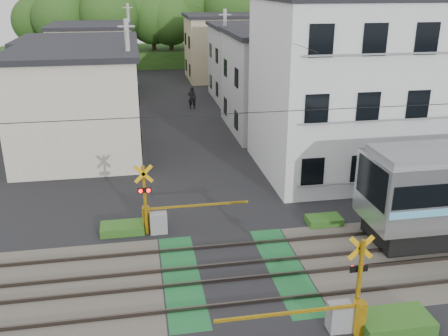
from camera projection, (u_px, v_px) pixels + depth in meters
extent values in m
plane|color=black|center=(234.00, 273.00, 17.96)|extent=(120.00, 120.00, 0.00)
cube|color=#47423A|center=(234.00, 273.00, 17.96)|extent=(120.00, 6.00, 0.00)
cube|color=black|center=(234.00, 273.00, 17.96)|extent=(5.20, 120.00, 0.00)
cube|color=#145126|center=(182.00, 278.00, 17.65)|extent=(1.30, 6.00, 0.00)
cube|color=#145126|center=(285.00, 268.00, 18.27)|extent=(1.30, 6.00, 0.00)
cube|color=#3F3833|center=(246.00, 303.00, 16.19)|extent=(120.00, 0.08, 0.14)
cube|color=#3F3833|center=(237.00, 279.00, 17.48)|extent=(120.00, 0.08, 0.14)
cube|color=#3F3833|center=(232.00, 264.00, 18.40)|extent=(120.00, 0.08, 0.14)
cube|color=#3F3833|center=(225.00, 246.00, 19.69)|extent=(120.00, 0.08, 0.14)
cube|color=black|center=(429.00, 231.00, 20.33)|extent=(2.46, 2.26, 0.62)
cube|color=black|center=(373.00, 182.00, 19.06)|extent=(0.10, 2.47, 1.60)
cylinder|color=#EAA80C|center=(359.00, 285.00, 14.61)|extent=(0.14, 0.14, 3.00)
cube|color=#EAA80C|center=(361.00, 248.00, 14.28)|extent=(0.77, 0.05, 0.77)
cube|color=#EAA80C|center=(361.00, 248.00, 14.28)|extent=(0.77, 0.05, 0.77)
cube|color=black|center=(359.00, 269.00, 14.53)|extent=(0.55, 0.05, 0.20)
sphere|color=#FF0C07|center=(353.00, 268.00, 14.56)|extent=(0.16, 0.16, 0.16)
sphere|color=#FF0C07|center=(363.00, 267.00, 14.61)|extent=(0.16, 0.16, 0.16)
cube|color=gray|center=(340.00, 317.00, 14.90)|extent=(0.70, 0.50, 0.90)
cube|color=#EAA80C|center=(359.00, 318.00, 14.71)|extent=(0.30, 0.30, 1.10)
cube|color=#EAA80C|center=(287.00, 313.00, 14.19)|extent=(4.20, 0.08, 0.08)
cylinder|color=#EAA80C|center=(145.00, 201.00, 20.27)|extent=(0.14, 0.14, 3.00)
cube|color=#EAA80C|center=(143.00, 174.00, 19.75)|extent=(0.77, 0.05, 0.77)
cube|color=#EAA80C|center=(143.00, 174.00, 19.75)|extent=(0.77, 0.05, 0.77)
cube|color=black|center=(144.00, 190.00, 20.00)|extent=(0.55, 0.05, 0.20)
sphere|color=#FF0C07|center=(140.00, 191.00, 19.92)|extent=(0.16, 0.16, 0.16)
sphere|color=#FF0C07|center=(149.00, 191.00, 19.97)|extent=(0.16, 0.16, 0.16)
cube|color=gray|center=(159.00, 223.00, 20.72)|extent=(0.70, 0.50, 0.90)
cube|color=#EAA80C|center=(146.00, 219.00, 20.83)|extent=(0.30, 0.30, 1.10)
cube|color=#EAA80C|center=(199.00, 205.00, 21.04)|extent=(4.20, 0.08, 0.08)
cube|color=silver|center=(357.00, 89.00, 26.54)|extent=(10.00, 8.00, 9.00)
cube|color=black|center=(313.00, 172.00, 23.27)|extent=(1.10, 0.06, 1.40)
cube|color=black|center=(362.00, 169.00, 23.67)|extent=(1.10, 0.06, 1.40)
cube|color=black|center=(409.00, 166.00, 24.07)|extent=(1.10, 0.06, 1.40)
cube|color=gray|center=(387.00, 181.00, 23.88)|extent=(9.00, 0.06, 0.08)
cube|color=black|center=(317.00, 110.00, 22.22)|extent=(1.10, 0.06, 1.40)
cube|color=black|center=(368.00, 107.00, 22.62)|extent=(1.10, 0.06, 1.40)
cube|color=black|center=(418.00, 105.00, 23.02)|extent=(1.10, 0.06, 1.40)
cube|color=gray|center=(395.00, 120.00, 22.83)|extent=(9.00, 0.06, 0.08)
cube|color=black|center=(321.00, 41.00, 21.16)|extent=(1.10, 0.06, 1.40)
cube|color=black|center=(375.00, 40.00, 21.57)|extent=(1.10, 0.06, 1.40)
cube|color=black|center=(427.00, 38.00, 21.97)|extent=(1.10, 0.06, 1.40)
cube|color=gray|center=(403.00, 54.00, 21.78)|extent=(9.00, 0.06, 0.08)
cube|color=beige|center=(77.00, 108.00, 28.76)|extent=(7.00, 7.00, 6.00)
cube|color=black|center=(71.00, 53.00, 27.65)|extent=(7.35, 7.35, 0.30)
cube|color=black|center=(141.00, 142.00, 28.32)|extent=(0.06, 1.00, 1.20)
cube|color=black|center=(140.00, 126.00, 31.55)|extent=(0.06, 1.00, 1.20)
cube|color=black|center=(138.00, 93.00, 27.34)|extent=(0.06, 1.00, 1.20)
cube|color=black|center=(138.00, 82.00, 30.56)|extent=(0.06, 1.00, 1.20)
cube|color=#A1A3A6|center=(280.00, 83.00, 34.54)|extent=(7.00, 8.00, 6.50)
cube|color=black|center=(282.00, 33.00, 33.34)|extent=(7.35, 8.40, 0.30)
cube|color=black|center=(236.00, 120.00, 32.80)|extent=(0.06, 1.00, 1.20)
cube|color=black|center=(225.00, 106.00, 36.49)|extent=(0.06, 1.00, 1.20)
cube|color=black|center=(236.00, 78.00, 31.82)|extent=(0.06, 1.00, 1.20)
cube|color=black|center=(225.00, 68.00, 35.50)|extent=(0.06, 1.00, 1.20)
cube|color=beige|center=(82.00, 81.00, 37.01)|extent=(8.00, 7.00, 5.80)
cube|color=black|center=(78.00, 39.00, 35.94)|extent=(8.40, 7.35, 0.30)
cube|color=black|center=(139.00, 106.00, 36.62)|extent=(0.06, 1.00, 1.20)
cube|color=black|center=(138.00, 96.00, 39.84)|extent=(0.06, 1.00, 1.20)
cube|color=black|center=(136.00, 67.00, 35.63)|extent=(0.06, 1.00, 1.20)
cube|color=black|center=(136.00, 60.00, 38.86)|extent=(0.06, 1.00, 1.20)
cube|color=#A1A3A6|center=(253.00, 63.00, 43.88)|extent=(7.00, 7.00, 6.20)
cube|color=black|center=(254.00, 25.00, 42.74)|extent=(7.35, 7.35, 0.30)
cube|color=black|center=(217.00, 89.00, 42.31)|extent=(0.06, 1.00, 1.20)
cube|color=black|center=(211.00, 81.00, 45.54)|extent=(0.06, 1.00, 1.20)
cube|color=black|center=(217.00, 56.00, 41.33)|extent=(0.06, 1.00, 1.20)
cube|color=black|center=(210.00, 50.00, 44.56)|extent=(0.06, 1.00, 1.20)
cube|color=beige|center=(94.00, 60.00, 46.23)|extent=(7.00, 8.00, 6.00)
cube|color=black|center=(91.00, 25.00, 45.12)|extent=(7.35, 8.40, 0.30)
cube|color=black|center=(134.00, 81.00, 45.56)|extent=(0.06, 1.00, 1.20)
cube|color=black|center=(133.00, 74.00, 49.25)|extent=(0.06, 1.00, 1.20)
cube|color=black|center=(132.00, 50.00, 44.58)|extent=(0.06, 1.00, 1.20)
cube|color=black|center=(131.00, 45.00, 48.26)|extent=(0.06, 1.00, 1.20)
cube|color=tan|center=(225.00, 48.00, 52.95)|extent=(8.00, 7.00, 6.40)
cube|color=black|center=(225.00, 16.00, 51.77)|extent=(8.40, 7.35, 0.30)
cube|color=black|center=(190.00, 70.00, 51.34)|extent=(0.06, 1.00, 1.20)
cube|color=black|center=(186.00, 65.00, 54.57)|extent=(0.06, 1.00, 1.20)
cube|color=black|center=(189.00, 42.00, 50.36)|extent=(0.06, 1.00, 1.20)
cube|color=black|center=(185.00, 39.00, 53.58)|extent=(0.06, 1.00, 1.20)
cube|color=#2A4F1A|center=(159.00, 55.00, 63.72)|extent=(40.00, 10.00, 2.00)
cylinder|color=#332114|center=(40.00, 49.00, 61.15)|extent=(0.50, 0.50, 4.15)
sphere|color=#2A4F1A|center=(37.00, 21.00, 59.98)|extent=(5.82, 5.82, 5.82)
cylinder|color=#332114|center=(64.00, 50.00, 58.34)|extent=(0.50, 0.50, 4.61)
sphere|color=#2A4F1A|center=(61.00, 18.00, 57.05)|extent=(6.46, 6.46, 6.46)
cylinder|color=#332114|center=(90.00, 42.00, 62.07)|extent=(0.50, 0.50, 5.65)
sphere|color=#2A4F1A|center=(86.00, 4.00, 60.49)|extent=(7.90, 7.90, 7.90)
cylinder|color=#332114|center=(112.00, 50.00, 58.18)|extent=(0.50, 0.50, 4.83)
sphere|color=#2A4F1A|center=(109.00, 15.00, 56.83)|extent=(6.76, 6.76, 6.76)
cylinder|color=#332114|center=(129.00, 45.00, 60.99)|extent=(0.50, 0.50, 5.17)
sphere|color=#2A4F1A|center=(127.00, 10.00, 59.54)|extent=(7.24, 7.24, 7.24)
cylinder|color=#332114|center=(154.00, 48.00, 60.88)|extent=(0.50, 0.50, 4.47)
sphere|color=#2A4F1A|center=(153.00, 18.00, 59.62)|extent=(6.25, 6.25, 6.25)
cylinder|color=#332114|center=(171.00, 49.00, 60.67)|extent=(0.50, 0.50, 4.29)
sphere|color=#2A4F1A|center=(170.00, 20.00, 59.46)|extent=(6.01, 6.01, 6.01)
cylinder|color=#332114|center=(189.00, 42.00, 63.00)|extent=(0.50, 0.50, 5.48)
sphere|color=#2A4F1A|center=(188.00, 5.00, 61.46)|extent=(7.67, 7.67, 7.67)
cylinder|color=#332114|center=(207.00, 48.00, 62.90)|extent=(0.50, 0.50, 4.01)
sphere|color=#2A4F1A|center=(207.00, 22.00, 61.78)|extent=(5.61, 5.61, 5.61)
cylinder|color=#332114|center=(233.00, 43.00, 61.43)|extent=(0.50, 0.50, 5.41)
sphere|color=#2A4F1A|center=(233.00, 7.00, 59.91)|extent=(7.57, 7.57, 7.57)
cylinder|color=#332114|center=(257.00, 44.00, 62.41)|extent=(0.50, 0.50, 5.03)
sphere|color=#2A4F1A|center=(258.00, 10.00, 60.99)|extent=(7.05, 7.05, 7.05)
cylinder|color=#332114|center=(266.00, 44.00, 62.06)|extent=(0.50, 0.50, 5.11)
sphere|color=#2A4F1A|center=(267.00, 10.00, 60.62)|extent=(7.16, 7.16, 7.16)
cube|color=black|center=(391.00, 106.00, 18.09)|extent=(60.00, 0.02, 0.02)
cylinder|color=#A5A5A0|center=(131.00, 93.00, 27.99)|extent=(0.26, 0.26, 8.00)
cube|color=#A5A5A0|center=(126.00, 26.00, 26.73)|extent=(0.90, 0.08, 0.08)
cylinder|color=#A5A5A0|center=(225.00, 65.00, 37.44)|extent=(0.26, 0.26, 8.00)
cube|color=#A5A5A0|center=(225.00, 15.00, 36.18)|extent=(0.90, 0.08, 0.08)
cylinder|color=#A5A5A0|center=(130.00, 47.00, 47.36)|extent=(0.26, 0.26, 8.00)
cube|color=#A5A5A0|center=(128.00, 8.00, 46.09)|extent=(0.90, 0.08, 0.08)
cube|color=black|center=(127.00, 17.00, 36.48)|extent=(0.02, 42.00, 0.02)
cube|color=black|center=(221.00, 16.00, 37.63)|extent=(0.02, 42.00, 0.02)
imported|color=black|center=(192.00, 98.00, 40.81)|extent=(0.77, 0.59, 1.88)
cube|color=#2D5E1E|center=(395.00, 322.00, 15.08)|extent=(2.20, 1.20, 0.40)
cube|color=#2D5E1E|center=(122.00, 228.00, 20.84)|extent=(1.80, 1.00, 0.36)
cube|color=#2D5E1E|center=(324.00, 220.00, 21.62)|extent=(1.50, 0.90, 0.30)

